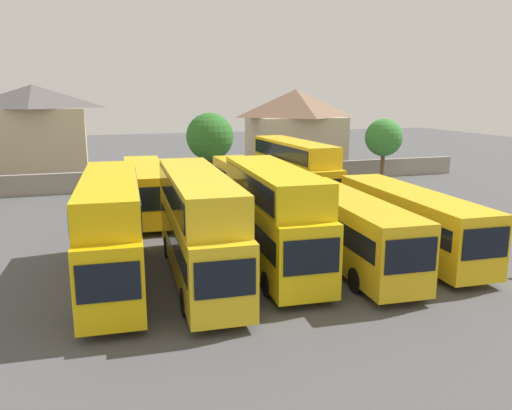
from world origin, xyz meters
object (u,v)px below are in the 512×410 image
at_px(bus_5, 409,218).
at_px(bus_6, 145,188).
at_px(tree_left_of_lot, 210,137).
at_px(tree_right_of_lot, 384,138).
at_px(bus_1, 111,225).
at_px(bus_2, 198,221).
at_px(bus_3, 273,213).
at_px(bus_7, 186,187).
at_px(bus_9, 294,170).
at_px(bus_4, 347,226).
at_px(bus_8, 246,183).
at_px(house_terrace_centre, 295,129).
at_px(house_terrace_left, 36,133).

xyz_separation_m(bus_5, bus_6, (-12.60, 12.81, 0.10)).
height_order(bus_5, tree_left_of_lot, tree_left_of_lot).
bearing_deg(bus_5, tree_right_of_lot, 154.59).
xyz_separation_m(bus_1, bus_2, (3.77, -0.59, 0.04)).
xyz_separation_m(bus_2, bus_3, (3.69, 0.24, 0.04)).
xyz_separation_m(bus_6, tree_left_of_lot, (7.44, 12.68, 2.29)).
relative_size(bus_7, bus_9, 0.98).
bearing_deg(bus_1, bus_4, 89.95).
bearing_deg(bus_8, bus_4, 6.01).
height_order(bus_6, tree_right_of_lot, tree_right_of_lot).
xyz_separation_m(bus_2, bus_4, (7.46, -0.06, -0.80)).
distance_m(bus_3, bus_9, 14.65).
relative_size(bus_1, house_terrace_centre, 1.20).
xyz_separation_m(bus_3, bus_5, (7.77, 0.27, -0.88)).
height_order(bus_2, tree_right_of_lot, tree_right_of_lot).
bearing_deg(house_terrace_left, bus_1, -79.13).
xyz_separation_m(bus_4, bus_9, (2.55, 13.51, 0.80)).
xyz_separation_m(bus_6, tree_right_of_lot, (23.64, 8.18, 2.17)).
distance_m(bus_1, bus_9, 18.86).
bearing_deg(bus_4, bus_8, -170.91).
bearing_deg(bus_3, house_terrace_left, -153.38).
height_order(bus_6, house_terrace_centre, house_terrace_centre).
height_order(bus_1, bus_6, bus_1).
height_order(bus_1, bus_5, bus_1).
relative_size(bus_1, bus_5, 0.99).
xyz_separation_m(bus_3, house_terrace_left, (-13.20, 30.21, 1.88)).
distance_m(bus_9, house_terrace_left, 25.96).
height_order(bus_6, tree_left_of_lot, tree_left_of_lot).
bearing_deg(bus_8, tree_left_of_lot, 179.00).
relative_size(bus_7, tree_left_of_lot, 1.71).
xyz_separation_m(bus_8, bus_9, (3.94, 0.34, 0.80)).
height_order(bus_5, bus_6, bus_6).
height_order(bus_3, tree_right_of_lot, tree_right_of_lot).
xyz_separation_m(bus_7, house_terrace_centre, (15.42, 17.80, 2.64)).
xyz_separation_m(bus_1, house_terrace_left, (-5.74, 29.86, 1.96)).
height_order(bus_2, bus_5, bus_2).
distance_m(bus_1, bus_4, 11.28).
distance_m(bus_9, tree_right_of_lot, 14.91).
xyz_separation_m(bus_5, tree_right_of_lot, (11.04, 20.99, 2.27)).
xyz_separation_m(bus_4, bus_7, (-5.75, 13.41, -0.09)).
height_order(bus_4, bus_7, bus_4).
relative_size(bus_5, house_terrace_left, 1.26).
height_order(bus_2, bus_4, bus_2).
bearing_deg(bus_3, bus_7, -168.41).
relative_size(bus_5, bus_7, 1.05).
height_order(bus_6, bus_8, bus_6).
distance_m(bus_5, house_terrace_left, 36.65).
relative_size(bus_6, bus_7, 1.02).
distance_m(house_terrace_centre, tree_right_of_lot, 11.05).
relative_size(bus_3, bus_6, 0.90).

